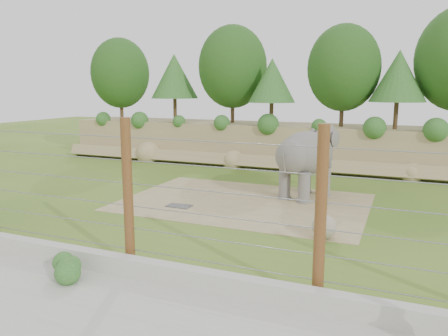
% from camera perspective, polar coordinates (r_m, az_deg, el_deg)
% --- Properties ---
extents(ground, '(90.00, 90.00, 0.00)m').
position_cam_1_polar(ground, '(15.96, -2.79, -6.86)').
color(ground, '#3F671B').
rests_on(ground, ground).
extents(back_embankment, '(30.00, 5.52, 8.77)m').
position_cam_1_polar(back_embankment, '(27.10, 10.03, 8.62)').
color(back_embankment, '#9B8461').
rests_on(back_embankment, ground).
extents(dirt_patch, '(10.00, 7.00, 0.02)m').
position_cam_1_polar(dirt_patch, '(18.43, 2.64, -4.46)').
color(dirt_patch, '#967F58').
rests_on(dirt_patch, ground).
extents(drain_grate, '(1.00, 0.60, 0.03)m').
position_cam_1_polar(drain_grate, '(17.81, -5.87, -4.95)').
color(drain_grate, '#262628').
rests_on(drain_grate, dirt_patch).
extents(elephant, '(2.86, 4.10, 3.06)m').
position_cam_1_polar(elephant, '(19.20, 10.59, 0.62)').
color(elephant, '#625D59').
rests_on(elephant, ground).
extents(stone_ball, '(0.78, 0.78, 0.78)m').
position_cam_1_polar(stone_ball, '(14.29, 12.96, -7.48)').
color(stone_ball, gray).
rests_on(stone_ball, dirt_patch).
extents(retaining_wall, '(26.00, 0.35, 0.50)m').
position_cam_1_polar(retaining_wall, '(11.83, -13.52, -12.17)').
color(retaining_wall, '#AEADA1').
rests_on(retaining_wall, ground).
extents(walkway, '(26.00, 4.00, 0.01)m').
position_cam_1_polar(walkway, '(10.55, -20.15, -16.91)').
color(walkway, '#AEADA1').
rests_on(walkway, ground).
extents(barrier_fence, '(20.26, 0.26, 4.00)m').
position_cam_1_polar(barrier_fence, '(11.68, -12.44, -3.38)').
color(barrier_fence, '#552A12').
rests_on(barrier_fence, ground).
extents(walkway_shrub, '(0.64, 0.64, 0.64)m').
position_cam_1_polar(walkway_shrub, '(11.84, -19.87, -12.10)').
color(walkway_shrub, '#1E551F').
rests_on(walkway_shrub, walkway).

